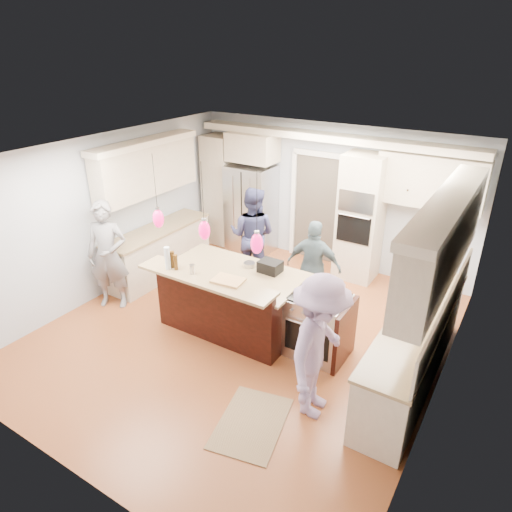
{
  "coord_description": "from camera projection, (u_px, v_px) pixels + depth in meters",
  "views": [
    {
      "loc": [
        3.21,
        -4.79,
        4.02
      ],
      "look_at": [
        0.0,
        0.35,
        1.15
      ],
      "focal_mm": 32.0,
      "sensor_mm": 36.0,
      "label": 1
    }
  ],
  "objects": [
    {
      "name": "drink_can",
      "position": [
        192.0,
        269.0,
        6.24
      ],
      "size": [
        0.08,
        0.08,
        0.14
      ],
      "primitive_type": "cylinder",
      "rotation": [
        0.0,
        0.0,
        -0.03
      ],
      "color": "#B7B7BC",
      "rests_on": "kitchen_island"
    },
    {
      "name": "back_upper_cabinets",
      "position": [
        290.0,
        177.0,
        8.69
      ],
      "size": [
        5.3,
        0.61,
        2.54
      ],
      "color": "beige",
      "rests_on": "ground"
    },
    {
      "name": "pot_large",
      "position": [
        323.0,
        285.0,
        6.24
      ],
      "size": [
        0.22,
        0.22,
        0.13
      ],
      "primitive_type": "cylinder",
      "color": "#B7B7BC",
      "rests_on": "island_range"
    },
    {
      "name": "floor_rug",
      "position": [
        251.0,
        423.0,
        5.29
      ],
      "size": [
        0.93,
        1.18,
        0.01
      ],
      "primitive_type": "cube",
      "rotation": [
        0.0,
        0.0,
        0.21
      ],
      "color": "olive",
      "rests_on": "ground"
    },
    {
      "name": "ground_plane",
      "position": [
        244.0,
        333.0,
        6.93
      ],
      "size": [
        6.0,
        6.0,
        0.0
      ],
      "primitive_type": "plane",
      "color": "#9E562B",
      "rests_on": "ground"
    },
    {
      "name": "beer_bottle_b",
      "position": [
        173.0,
        259.0,
        6.39
      ],
      "size": [
        0.08,
        0.08,
        0.24
      ],
      "primitive_type": "cylinder",
      "rotation": [
        0.0,
        0.0,
        0.42
      ],
      "color": "#43290C",
      "rests_on": "kitchen_island"
    },
    {
      "name": "water_bottle",
      "position": [
        167.0,
        258.0,
        6.32
      ],
      "size": [
        0.1,
        0.1,
        0.33
      ],
      "primitive_type": "cylinder",
      "rotation": [
        0.0,
        0.0,
        0.44
      ],
      "color": "silver",
      "rests_on": "kitchen_island"
    },
    {
      "name": "room_shell",
      "position": [
        242.0,
        221.0,
        6.15
      ],
      "size": [
        5.54,
        6.04,
        2.72
      ],
      "color": "#B2BCC6",
      "rests_on": "ground"
    },
    {
      "name": "kitchen_island",
      "position": [
        232.0,
        299.0,
        6.9
      ],
      "size": [
        2.1,
        1.46,
        1.12
      ],
      "color": "black",
      "rests_on": "ground"
    },
    {
      "name": "cutting_board",
      "position": [
        228.0,
        280.0,
        6.05
      ],
      "size": [
        0.44,
        0.34,
        0.03
      ],
      "primitive_type": "cube",
      "rotation": [
        0.0,
        0.0,
        0.11
      ],
      "color": "tan",
      "rests_on": "kitchen_island"
    },
    {
      "name": "person_bar_end",
      "position": [
        108.0,
        255.0,
        7.3
      ],
      "size": [
        0.79,
        0.69,
        1.81
      ],
      "primitive_type": "imported",
      "rotation": [
        0.0,
        0.0,
        0.47
      ],
      "color": "slate",
      "rests_on": "ground"
    },
    {
      "name": "right_counter_run",
      "position": [
        424.0,
        310.0,
        5.54
      ],
      "size": [
        0.64,
        3.1,
        2.51
      ],
      "color": "beige",
      "rests_on": "ground"
    },
    {
      "name": "refrigerator",
      "position": [
        251.0,
        209.0,
        9.31
      ],
      "size": [
        0.9,
        0.7,
        1.8
      ],
      "primitive_type": "cube",
      "color": "#B7B7BC",
      "rests_on": "ground"
    },
    {
      "name": "pendant_lights",
      "position": [
        204.0,
        230.0,
        5.89
      ],
      "size": [
        1.75,
        0.15,
        1.03
      ],
      "color": "black",
      "rests_on": "ground"
    },
    {
      "name": "beer_bottle_c",
      "position": [
        170.0,
        259.0,
        6.4
      ],
      "size": [
        0.08,
        0.08,
        0.24
      ],
      "primitive_type": "cylinder",
      "rotation": [
        0.0,
        0.0,
        0.35
      ],
      "color": "#43290C",
      "rests_on": "kitchen_island"
    },
    {
      "name": "beer_bottle_a",
      "position": [
        176.0,
        262.0,
        6.33
      ],
      "size": [
        0.07,
        0.07,
        0.23
      ],
      "primitive_type": "cylinder",
      "rotation": [
        0.0,
        0.0,
        0.24
      ],
      "color": "#43290C",
      "rests_on": "kitchen_island"
    },
    {
      "name": "left_cabinets",
      "position": [
        155.0,
        221.0,
        8.26
      ],
      "size": [
        0.64,
        2.3,
        2.51
      ],
      "color": "beige",
      "rests_on": "ground"
    },
    {
      "name": "person_range_side",
      "position": [
        319.0,
        348.0,
        5.11
      ],
      "size": [
        0.76,
        1.21,
        1.8
      ],
      "primitive_type": "imported",
      "rotation": [
        0.0,
        0.0,
        1.65
      ],
      "color": "#9D85B3",
      "rests_on": "ground"
    },
    {
      "name": "person_far_left",
      "position": [
        252.0,
        235.0,
        8.13
      ],
      "size": [
        0.98,
        0.84,
        1.76
      ],
      "primitive_type": "imported",
      "rotation": [
        0.0,
        0.0,
        3.37
      ],
      "color": "navy",
      "rests_on": "ground"
    },
    {
      "name": "island_range",
      "position": [
        319.0,
        326.0,
        6.29
      ],
      "size": [
        0.82,
        0.71,
        0.92
      ],
      "color": "#B7B7BC",
      "rests_on": "ground"
    },
    {
      "name": "pot_small",
      "position": [
        329.0,
        300.0,
        5.93
      ],
      "size": [
        0.21,
        0.21,
        0.1
      ],
      "primitive_type": "cylinder",
      "color": "#B7B7BC",
      "rests_on": "island_range"
    },
    {
      "name": "person_far_right",
      "position": [
        314.0,
        266.0,
        7.28
      ],
      "size": [
        0.94,
        0.5,
        1.52
      ],
      "primitive_type": "imported",
      "rotation": [
        0.0,
        0.0,
        3.3
      ],
      "color": "slate",
      "rests_on": "ground"
    },
    {
      "name": "oven_column",
      "position": [
        361.0,
        218.0,
        8.12
      ],
      "size": [
        0.72,
        0.69,
        2.3
      ],
      "color": "beige",
      "rests_on": "ground"
    }
  ]
}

